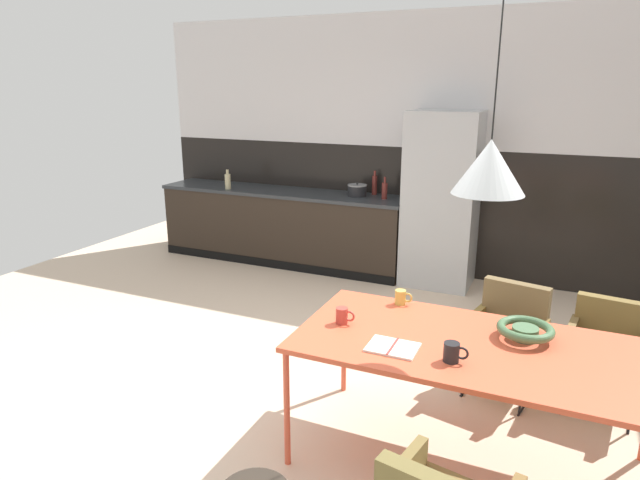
{
  "coord_description": "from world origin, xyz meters",
  "views": [
    {
      "loc": [
        1.37,
        -3.02,
        2.12
      ],
      "look_at": [
        -0.38,
        0.9,
        0.9
      ],
      "focal_mm": 30.74,
      "sensor_mm": 36.0,
      "label": 1
    }
  ],
  "objects_px": {
    "open_book": "(393,347)",
    "bottle_oil_tall": "(374,185)",
    "dining_table": "(474,351)",
    "pendant_lamp_over_table_near": "(489,167)",
    "refrigerator_column": "(441,200)",
    "cooking_pot": "(357,190)",
    "armchair_corner_seat": "(508,326)",
    "mug_dark_espresso": "(452,352)",
    "mug_wide_latte": "(343,316)",
    "fruit_bowl": "(525,330)",
    "bottle_spice_small": "(228,181)",
    "armchair_near_window": "(608,341)",
    "bottle_wine_green": "(385,190)",
    "mug_glass_clear": "(401,297)"
  },
  "relations": [
    {
      "from": "fruit_bowl",
      "to": "open_book",
      "type": "relative_size",
      "value": 1.17
    },
    {
      "from": "mug_wide_latte",
      "to": "mug_glass_clear",
      "type": "bearing_deg",
      "value": 61.47
    },
    {
      "from": "bottle_wine_green",
      "to": "fruit_bowl",
      "type": "bearing_deg",
      "value": -58.33
    },
    {
      "from": "fruit_bowl",
      "to": "bottle_spice_small",
      "type": "relative_size",
      "value": 1.31
    },
    {
      "from": "bottle_oil_tall",
      "to": "fruit_bowl",
      "type": "bearing_deg",
      "value": -57.46
    },
    {
      "from": "armchair_near_window",
      "to": "mug_dark_espresso",
      "type": "height_order",
      "value": "mug_dark_espresso"
    },
    {
      "from": "open_book",
      "to": "pendant_lamp_over_table_near",
      "type": "height_order",
      "value": "pendant_lamp_over_table_near"
    },
    {
      "from": "dining_table",
      "to": "bottle_oil_tall",
      "type": "height_order",
      "value": "bottle_oil_tall"
    },
    {
      "from": "open_book",
      "to": "bottle_spice_small",
      "type": "bearing_deg",
      "value": 135.2
    },
    {
      "from": "open_book",
      "to": "bottle_oil_tall",
      "type": "height_order",
      "value": "bottle_oil_tall"
    },
    {
      "from": "armchair_near_window",
      "to": "mug_glass_clear",
      "type": "xyz_separation_m",
      "value": [
        -1.26,
        -0.59,
        0.32
      ]
    },
    {
      "from": "fruit_bowl",
      "to": "mug_dark_espresso",
      "type": "bearing_deg",
      "value": -126.95
    },
    {
      "from": "dining_table",
      "to": "bottle_spice_small",
      "type": "relative_size",
      "value": 8.2
    },
    {
      "from": "armchair_corner_seat",
      "to": "fruit_bowl",
      "type": "distance_m",
      "value": 0.82
    },
    {
      "from": "bottle_oil_tall",
      "to": "bottle_wine_green",
      "type": "xyz_separation_m",
      "value": [
        0.18,
        -0.2,
        -0.02
      ]
    },
    {
      "from": "armchair_near_window",
      "to": "mug_glass_clear",
      "type": "height_order",
      "value": "mug_glass_clear"
    },
    {
      "from": "fruit_bowl",
      "to": "open_book",
      "type": "bearing_deg",
      "value": -147.22
    },
    {
      "from": "mug_dark_espresso",
      "to": "bottle_spice_small",
      "type": "height_order",
      "value": "bottle_spice_small"
    },
    {
      "from": "armchair_corner_seat",
      "to": "mug_dark_espresso",
      "type": "relative_size",
      "value": 6.06
    },
    {
      "from": "bottle_oil_tall",
      "to": "dining_table",
      "type": "bearing_deg",
      "value": -62.38
    },
    {
      "from": "open_book",
      "to": "armchair_corner_seat",
      "type": "bearing_deg",
      "value": 66.36
    },
    {
      "from": "dining_table",
      "to": "pendant_lamp_over_table_near",
      "type": "xyz_separation_m",
      "value": [
        0.0,
        -0.02,
        1.02
      ]
    },
    {
      "from": "armchair_near_window",
      "to": "mug_dark_espresso",
      "type": "xyz_separation_m",
      "value": [
        -0.81,
        -1.22,
        0.33
      ]
    },
    {
      "from": "open_book",
      "to": "pendant_lamp_over_table_near",
      "type": "relative_size",
      "value": 0.21
    },
    {
      "from": "mug_wide_latte",
      "to": "mug_dark_espresso",
      "type": "bearing_deg",
      "value": -16.56
    },
    {
      "from": "pendant_lamp_over_table_near",
      "to": "bottle_wine_green",
      "type": "bearing_deg",
      "value": 116.23
    },
    {
      "from": "refrigerator_column",
      "to": "cooking_pot",
      "type": "distance_m",
      "value": 0.97
    },
    {
      "from": "mug_glass_clear",
      "to": "bottle_spice_small",
      "type": "xyz_separation_m",
      "value": [
        -2.86,
        2.35,
        0.19
      ]
    },
    {
      "from": "mug_glass_clear",
      "to": "pendant_lamp_over_table_near",
      "type": "xyz_separation_m",
      "value": [
        0.53,
        -0.41,
        0.93
      ]
    },
    {
      "from": "armchair_corner_seat",
      "to": "mug_wide_latte",
      "type": "relative_size",
      "value": 6.62
    },
    {
      "from": "refrigerator_column",
      "to": "fruit_bowl",
      "type": "relative_size",
      "value": 5.98
    },
    {
      "from": "cooking_pot",
      "to": "bottle_spice_small",
      "type": "relative_size",
      "value": 0.93
    },
    {
      "from": "cooking_pot",
      "to": "fruit_bowl",
      "type": "bearing_deg",
      "value": -53.88
    },
    {
      "from": "cooking_pot",
      "to": "bottle_oil_tall",
      "type": "relative_size",
      "value": 0.79
    },
    {
      "from": "mug_glass_clear",
      "to": "mug_wide_latte",
      "type": "bearing_deg",
      "value": -118.53
    },
    {
      "from": "refrigerator_column",
      "to": "pendant_lamp_over_table_near",
      "type": "distance_m",
      "value": 3.16
    },
    {
      "from": "dining_table",
      "to": "bottle_wine_green",
      "type": "xyz_separation_m",
      "value": [
        -1.46,
        2.94,
        0.28
      ]
    },
    {
      "from": "cooking_pot",
      "to": "bottle_oil_tall",
      "type": "distance_m",
      "value": 0.23
    },
    {
      "from": "armchair_near_window",
      "to": "refrigerator_column",
      "type": "bearing_deg",
      "value": -43.34
    },
    {
      "from": "armchair_corner_seat",
      "to": "fruit_bowl",
      "type": "xyz_separation_m",
      "value": [
        0.14,
        -0.74,
        0.32
      ]
    },
    {
      "from": "fruit_bowl",
      "to": "bottle_wine_green",
      "type": "relative_size",
      "value": 1.26
    },
    {
      "from": "refrigerator_column",
      "to": "mug_dark_espresso",
      "type": "height_order",
      "value": "refrigerator_column"
    },
    {
      "from": "mug_dark_espresso",
      "to": "cooking_pot",
      "type": "height_order",
      "value": "cooking_pot"
    },
    {
      "from": "dining_table",
      "to": "mug_glass_clear",
      "type": "height_order",
      "value": "mug_glass_clear"
    },
    {
      "from": "mug_glass_clear",
      "to": "bottle_oil_tall",
      "type": "bearing_deg",
      "value": 112.05
    },
    {
      "from": "refrigerator_column",
      "to": "fruit_bowl",
      "type": "height_order",
      "value": "refrigerator_column"
    },
    {
      "from": "bottle_oil_tall",
      "to": "bottle_wine_green",
      "type": "height_order",
      "value": "bottle_oil_tall"
    },
    {
      "from": "dining_table",
      "to": "pendant_lamp_over_table_near",
      "type": "distance_m",
      "value": 1.02
    },
    {
      "from": "dining_table",
      "to": "open_book",
      "type": "height_order",
      "value": "open_book"
    },
    {
      "from": "bottle_wine_green",
      "to": "bottle_spice_small",
      "type": "distance_m",
      "value": 1.94
    }
  ]
}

